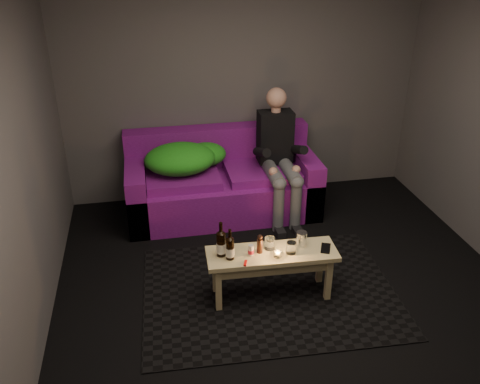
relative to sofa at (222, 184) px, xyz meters
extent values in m
plane|color=black|center=(0.33, -1.82, -0.32)|extent=(4.50, 4.50, 0.00)
plane|color=#555255|center=(0.33, 0.43, 0.98)|extent=(4.00, 0.00, 4.00)
plane|color=#555255|center=(-1.67, -1.82, 0.98)|extent=(0.00, 4.50, 4.50)
cube|color=black|center=(0.17, -1.55, -0.32)|extent=(2.25, 1.68, 0.01)
cube|color=#690E6E|center=(0.00, -0.05, -0.10)|extent=(2.06, 0.93, 0.43)
cube|color=#690E6E|center=(0.00, 0.30, 0.34)|extent=(2.06, 0.23, 0.45)
cube|color=#690E6E|center=(-0.93, -0.05, 0.00)|extent=(0.21, 0.93, 0.64)
cube|color=#690E6E|center=(0.93, -0.05, 0.00)|extent=(0.21, 0.93, 0.64)
cube|color=#690E6E|center=(-0.43, -0.10, 0.15)|extent=(0.77, 0.62, 0.10)
cube|color=#690E6E|center=(0.43, -0.10, 0.15)|extent=(0.77, 0.62, 0.10)
ellipsoid|color=#2A8A19|center=(-0.45, -0.05, 0.36)|extent=(0.74, 0.58, 0.31)
ellipsoid|color=#2A8A19|center=(-0.16, 0.09, 0.33)|extent=(0.45, 0.37, 0.25)
ellipsoid|color=#2A8A19|center=(-0.67, 0.07, 0.29)|extent=(0.33, 0.27, 0.16)
cube|color=black|center=(0.60, 0.00, 0.51)|extent=(0.37, 0.23, 0.57)
sphere|color=tan|center=(0.60, 0.00, 0.95)|extent=(0.22, 0.22, 0.22)
cylinder|color=#4D5258|center=(0.51, -0.32, 0.23)|extent=(0.14, 0.51, 0.14)
cylinder|color=#4D5258|center=(0.69, -0.32, 0.23)|extent=(0.14, 0.51, 0.14)
cylinder|color=#4D5258|center=(0.51, -0.56, -0.06)|extent=(0.11, 0.11, 0.53)
cylinder|color=#4D5258|center=(0.69, -0.56, -0.06)|extent=(0.11, 0.11, 0.53)
cube|color=black|center=(0.51, -0.63, -0.29)|extent=(0.09, 0.23, 0.06)
cube|color=black|center=(0.69, -0.63, -0.29)|extent=(0.09, 0.23, 0.06)
cube|color=tan|center=(0.17, -1.60, 0.11)|extent=(1.10, 0.40, 0.04)
cube|color=tan|center=(0.17, -1.60, 0.04)|extent=(0.96, 0.31, 0.10)
cube|color=tan|center=(-0.30, -1.71, -0.12)|extent=(0.05, 0.05, 0.41)
cube|color=tan|center=(-0.29, -1.46, -0.12)|extent=(0.05, 0.05, 0.41)
cube|color=tan|center=(0.63, -1.75, -0.12)|extent=(0.05, 0.05, 0.41)
cube|color=tan|center=(0.64, -1.50, -0.12)|extent=(0.05, 0.05, 0.41)
cylinder|color=black|center=(-0.25, -1.57, 0.23)|extent=(0.08, 0.08, 0.21)
cylinder|color=white|center=(-0.25, -1.57, 0.20)|extent=(0.08, 0.08, 0.09)
cone|color=black|center=(-0.25, -1.57, 0.35)|extent=(0.08, 0.08, 0.03)
cylinder|color=black|center=(-0.25, -1.57, 0.38)|extent=(0.03, 0.03, 0.10)
cylinder|color=black|center=(-0.19, -1.63, 0.22)|extent=(0.07, 0.07, 0.19)
cylinder|color=white|center=(-0.19, -1.63, 0.19)|extent=(0.07, 0.07, 0.08)
cone|color=black|center=(-0.19, -1.63, 0.33)|extent=(0.07, 0.07, 0.03)
cylinder|color=black|center=(-0.19, -1.63, 0.35)|extent=(0.03, 0.03, 0.09)
cylinder|color=silver|center=(-0.02, -1.61, 0.17)|extent=(0.06, 0.06, 0.09)
cylinder|color=black|center=(0.06, -1.59, 0.19)|extent=(0.05, 0.05, 0.13)
cylinder|color=white|center=(0.16, -1.55, 0.18)|extent=(0.10, 0.10, 0.10)
cylinder|color=white|center=(0.19, -1.68, 0.15)|extent=(0.07, 0.07, 0.05)
sphere|color=orange|center=(0.19, -1.68, 0.16)|extent=(0.02, 0.02, 0.02)
cylinder|color=white|center=(0.32, -1.65, 0.18)|extent=(0.10, 0.10, 0.10)
cylinder|color=silver|center=(0.44, -1.55, 0.19)|extent=(0.11, 0.11, 0.12)
cube|color=black|center=(0.62, -1.64, 0.13)|extent=(0.13, 0.17, 0.01)
cube|color=red|center=(-0.08, -1.73, 0.13)|extent=(0.05, 0.08, 0.01)
camera|label=1|loc=(-0.77, -5.01, 2.48)|focal=38.00mm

